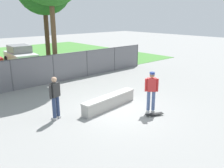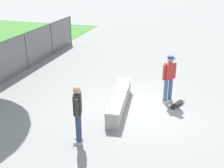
{
  "view_description": "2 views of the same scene",
  "coord_description": "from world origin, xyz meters",
  "px_view_note": "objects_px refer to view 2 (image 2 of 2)",
  "views": [
    {
      "loc": [
        -7.22,
        -7.29,
        4.21
      ],
      "look_at": [
        -0.07,
        0.66,
        1.13
      ],
      "focal_mm": 38.51,
      "sensor_mm": 36.0,
      "label": 1
    },
    {
      "loc": [
        -9.47,
        -1.91,
        4.94
      ],
      "look_at": [
        0.07,
        1.03,
        0.8
      ],
      "focal_mm": 46.62,
      "sensor_mm": 36.0,
      "label": 2
    }
  ],
  "objects_px": {
    "skateboard": "(177,104)",
    "bystander": "(78,112)",
    "skateboarder": "(169,77)",
    "concrete_ledge": "(119,101)"
  },
  "relations": [
    {
      "from": "concrete_ledge",
      "to": "bystander",
      "type": "distance_m",
      "value": 2.66
    },
    {
      "from": "concrete_ledge",
      "to": "skateboard",
      "type": "xyz_separation_m",
      "value": [
        0.81,
        -2.03,
        -0.23
      ]
    },
    {
      "from": "bystander",
      "to": "skateboarder",
      "type": "bearing_deg",
      "value": -31.55
    },
    {
      "from": "skateboarder",
      "to": "skateboard",
      "type": "distance_m",
      "value": 1.06
    },
    {
      "from": "skateboard",
      "to": "bystander",
      "type": "bearing_deg",
      "value": 142.28
    },
    {
      "from": "skateboard",
      "to": "bystander",
      "type": "distance_m",
      "value": 4.29
    },
    {
      "from": "skateboard",
      "to": "bystander",
      "type": "xyz_separation_m",
      "value": [
        -3.31,
        2.56,
        0.94
      ]
    },
    {
      "from": "skateboarder",
      "to": "bystander",
      "type": "relative_size",
      "value": 1.01
    },
    {
      "from": "skateboarder",
      "to": "bystander",
      "type": "xyz_separation_m",
      "value": [
        -3.53,
        2.16,
        -0.02
      ]
    },
    {
      "from": "concrete_ledge",
      "to": "skateboard",
      "type": "bearing_deg",
      "value": -68.32
    }
  ]
}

